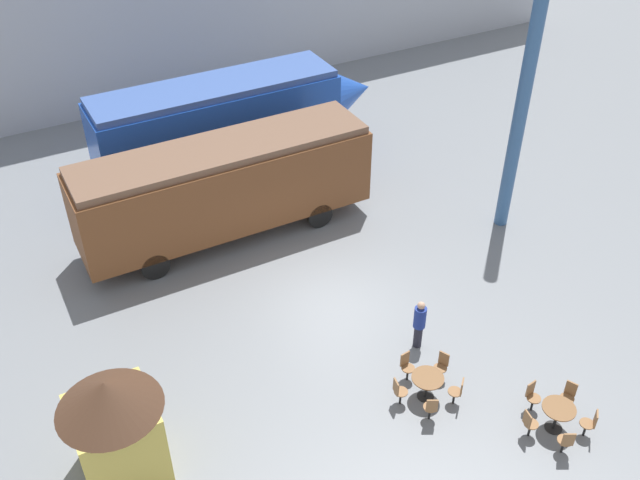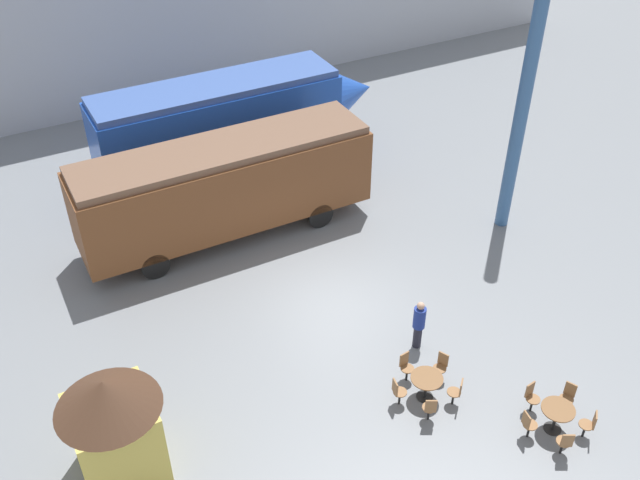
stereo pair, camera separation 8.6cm
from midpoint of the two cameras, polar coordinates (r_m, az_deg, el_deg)
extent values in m
plane|color=gray|center=(21.55, 0.88, -4.90)|extent=(80.00, 80.00, 0.00)
cube|color=#B2B7C1|center=(32.14, -13.38, 18.03)|extent=(44.00, 0.15, 9.00)
cube|color=blue|center=(26.73, -8.32, 9.28)|extent=(9.05, 2.41, 2.60)
cone|color=blue|center=(28.84, 2.11, 11.77)|extent=(2.00, 2.29, 2.29)
cube|color=#3A579D|center=(26.12, -8.60, 12.04)|extent=(8.86, 2.22, 0.24)
cylinder|color=black|center=(27.44, -1.86, 6.86)|extent=(1.31, 0.12, 1.31)
cylinder|color=black|center=(29.26, -3.92, 8.82)|extent=(1.31, 0.12, 1.31)
cylinder|color=black|center=(25.85, -12.68, 3.84)|extent=(1.31, 0.12, 1.31)
cylinder|color=black|center=(27.77, -14.15, 6.08)|extent=(1.31, 0.12, 1.31)
cube|color=brown|center=(23.41, -7.73, 4.23)|extent=(9.68, 2.41, 2.54)
cube|color=brown|center=(22.70, -8.01, 7.19)|extent=(9.49, 2.22, 0.24)
cylinder|color=black|center=(24.29, -0.09, 1.94)|extent=(0.91, 0.12, 0.91)
cylinder|color=black|center=(25.99, -2.50, 4.48)|extent=(0.91, 0.12, 0.91)
cylinder|color=black|center=(22.67, -13.14, -2.10)|extent=(0.91, 0.12, 0.91)
cylinder|color=black|center=(24.49, -14.76, 0.88)|extent=(0.91, 0.12, 0.91)
cylinder|color=black|center=(19.16, 18.03, -14.08)|extent=(0.44, 0.44, 0.02)
cylinder|color=black|center=(18.89, 18.24, -13.38)|extent=(0.08, 0.08, 0.71)
cylinder|color=brown|center=(18.62, 18.46, -12.64)|extent=(0.82, 0.82, 0.03)
cylinder|color=black|center=(19.12, 8.30, -12.25)|extent=(0.44, 0.44, 0.02)
cylinder|color=black|center=(18.86, 8.39, -11.56)|extent=(0.08, 0.08, 0.67)
cylinder|color=brown|center=(18.60, 8.49, -10.85)|extent=(0.84, 0.84, 0.03)
cylinder|color=black|center=(18.60, 18.72, -15.37)|extent=(0.06, 0.06, 0.42)
cylinder|color=olive|center=(18.43, 18.86, -14.93)|extent=(0.36, 0.36, 0.03)
cube|color=olive|center=(18.17, 19.13, -14.86)|extent=(0.27, 0.17, 0.42)
cylinder|color=black|center=(19.10, 20.30, -14.04)|extent=(0.06, 0.06, 0.42)
cylinder|color=olive|center=(18.94, 20.45, -13.60)|extent=(0.36, 0.36, 0.03)
cube|color=olive|center=(18.79, 21.06, -13.23)|extent=(0.24, 0.23, 0.42)
cylinder|color=black|center=(19.49, 18.90, -12.31)|extent=(0.06, 0.06, 0.42)
cylinder|color=olive|center=(19.33, 19.03, -11.87)|extent=(0.36, 0.36, 0.03)
cube|color=olive|center=(19.28, 19.32, -11.13)|extent=(0.16, 0.28, 0.42)
cylinder|color=black|center=(19.24, 16.49, -12.48)|extent=(0.06, 0.06, 0.42)
cylinder|color=olive|center=(19.08, 16.61, -12.04)|extent=(0.36, 0.36, 0.03)
cube|color=olive|center=(18.97, 16.37, -11.33)|extent=(0.29, 0.08, 0.42)
cylinder|color=black|center=(18.69, 16.29, -14.36)|extent=(0.06, 0.06, 0.42)
cylinder|color=olive|center=(18.52, 16.41, -13.92)|extent=(0.36, 0.36, 0.03)
cube|color=olive|center=(18.28, 16.12, -13.62)|extent=(0.09, 0.29, 0.42)
cylinder|color=black|center=(18.74, 6.31, -12.42)|extent=(0.06, 0.06, 0.42)
cylinder|color=olive|center=(18.57, 6.36, -11.97)|extent=(0.36, 0.36, 0.03)
cube|color=olive|center=(18.35, 5.96, -11.63)|extent=(0.09, 0.29, 0.42)
cylinder|color=black|center=(18.51, 8.62, -13.52)|extent=(0.06, 0.06, 0.42)
cylinder|color=olive|center=(18.33, 8.69, -13.07)|extent=(0.36, 0.36, 0.03)
cube|color=olive|center=(18.07, 8.81, -12.98)|extent=(0.27, 0.17, 0.42)
cylinder|color=black|center=(18.93, 10.53, -12.29)|extent=(0.06, 0.06, 0.42)
cylinder|color=olive|center=(18.77, 10.60, -11.84)|extent=(0.36, 0.36, 0.03)
cube|color=olive|center=(18.60, 11.15, -11.47)|extent=(0.24, 0.23, 0.42)
cylinder|color=black|center=(19.41, 9.40, -10.53)|extent=(0.06, 0.06, 0.42)
cylinder|color=olive|center=(19.25, 9.47, -10.08)|extent=(0.36, 0.36, 0.03)
cube|color=olive|center=(19.19, 9.75, -9.34)|extent=(0.16, 0.28, 0.42)
cylinder|color=black|center=(19.30, 6.88, -10.60)|extent=(0.06, 0.06, 0.42)
cylinder|color=olive|center=(19.13, 6.93, -10.14)|extent=(0.36, 0.36, 0.03)
cube|color=olive|center=(19.04, 6.67, -9.41)|extent=(0.29, 0.08, 0.42)
cylinder|color=#262633|center=(20.11, 7.71, -7.60)|extent=(0.24, 0.24, 0.73)
cylinder|color=navy|center=(19.64, 7.87, -6.15)|extent=(0.34, 0.34, 0.65)
sphere|color=tan|center=(19.35, 7.98, -5.21)|extent=(0.21, 0.21, 0.21)
cube|color=#DBC151|center=(17.29, -15.94, -15.15)|extent=(1.80, 1.80, 2.20)
cone|color=#472D1E|center=(16.17, -16.84, -11.84)|extent=(2.34, 2.34, 0.80)
cylinder|color=#386093|center=(23.53, 15.57, 9.35)|extent=(0.44, 0.44, 8.00)
camera|label=1|loc=(0.04, -90.12, -0.09)|focal=40.00mm
camera|label=2|loc=(0.04, 89.88, 0.09)|focal=40.00mm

